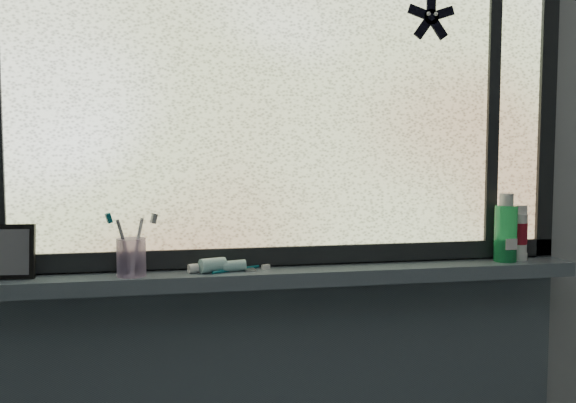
% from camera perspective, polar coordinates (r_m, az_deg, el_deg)
% --- Properties ---
extents(wall_back, '(3.00, 0.01, 2.50)m').
position_cam_1_polar(wall_back, '(1.81, 0.21, 1.63)').
color(wall_back, '#9EA3A8').
rests_on(wall_back, ground).
extents(windowsill, '(1.62, 0.14, 0.04)m').
position_cam_1_polar(windowsill, '(1.77, 0.69, -6.61)').
color(windowsill, '#515F6C').
rests_on(windowsill, wall_back).
extents(window_pane, '(1.50, 0.01, 1.00)m').
position_cam_1_polar(window_pane, '(1.80, 0.36, 10.55)').
color(window_pane, silver).
rests_on(window_pane, wall_back).
extents(frame_bottom, '(1.60, 0.03, 0.05)m').
position_cam_1_polar(frame_bottom, '(1.81, 0.38, -4.76)').
color(frame_bottom, black).
rests_on(frame_bottom, windowsill).
extents(frame_right, '(0.05, 0.03, 1.10)m').
position_cam_1_polar(frame_right, '(2.09, 21.98, 9.38)').
color(frame_right, black).
rests_on(frame_right, wall_back).
extents(frame_mullion, '(0.03, 0.03, 1.00)m').
position_cam_1_polar(frame_mullion, '(2.00, 17.72, 9.73)').
color(frame_mullion, black).
rests_on(frame_mullion, wall_back).
extents(starfish_sticker, '(0.15, 0.02, 0.15)m').
position_cam_1_polar(starfish_sticker, '(1.93, 12.59, 15.71)').
color(starfish_sticker, black).
rests_on(starfish_sticker, window_pane).
extents(vanity_mirror, '(0.12, 0.07, 0.14)m').
position_cam_1_polar(vanity_mirror, '(1.76, -23.30, -4.11)').
color(vanity_mirror, black).
rests_on(vanity_mirror, windowsill).
extents(toothpaste_tube, '(0.22, 0.10, 0.04)m').
position_cam_1_polar(toothpaste_tube, '(1.72, -5.95, -5.63)').
color(toothpaste_tube, white).
rests_on(toothpaste_tube, windowsill).
extents(toothbrush_cup, '(0.09, 0.09, 0.10)m').
position_cam_1_polar(toothbrush_cup, '(1.70, -13.76, -4.84)').
color(toothbrush_cup, '#AC93C2').
rests_on(toothbrush_cup, windowsill).
extents(toothbrush_lying, '(0.17, 0.10, 0.01)m').
position_cam_1_polar(toothbrush_lying, '(1.74, -4.65, -5.97)').
color(toothbrush_lying, '#0C5F6D').
rests_on(toothbrush_lying, windowsill).
extents(mouthwash_bottle, '(0.07, 0.07, 0.16)m').
position_cam_1_polar(mouthwash_bottle, '(1.97, 18.79, -2.20)').
color(mouthwash_bottle, '#21AA5B').
rests_on(mouthwash_bottle, windowsill).
extents(cream_tube, '(0.06, 0.06, 0.11)m').
position_cam_1_polar(cream_tube, '(2.01, 19.86, -2.48)').
color(cream_tube, silver).
rests_on(cream_tube, windowsill).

